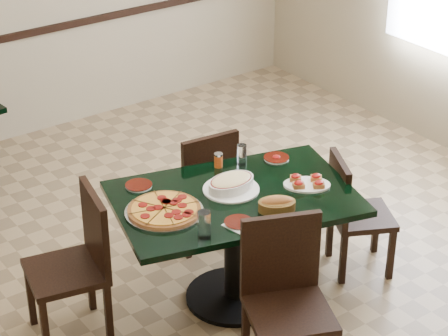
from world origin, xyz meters
TOP-DOWN VIEW (x-y plane):
  - floor at (0.00, 0.00)m, footprint 5.50×5.50m
  - room_shell at (1.02, 1.73)m, footprint 5.50×5.50m
  - main_table at (-0.22, -0.24)m, footprint 1.61×1.25m
  - chair_far at (-0.01, 0.40)m, footprint 0.45×0.45m
  - chair_near at (-0.38, -0.93)m, footprint 0.58×0.58m
  - chair_right at (0.60, -0.41)m, footprint 0.51×0.51m
  - chair_left at (-1.13, 0.04)m, footprint 0.51×0.51m
  - pepperoni_pizza at (-0.66, -0.16)m, footprint 0.46×0.46m
  - lasagna_casserole at (-0.19, -0.17)m, footprint 0.34×0.34m
  - bread_basket at (-0.12, -0.51)m, footprint 0.26×0.23m
  - bruschetta_platter at (0.21, -0.40)m, footprint 0.35×0.33m
  - side_plate_near at (-0.38, -0.50)m, footprint 0.17×0.17m
  - side_plate_far_r at (0.28, -0.02)m, footprint 0.16×0.16m
  - side_plate_far_l at (-0.62, 0.19)m, footprint 0.16×0.16m
  - napkin_setting at (-0.39, -0.52)m, footprint 0.17×0.17m
  - water_glass_a at (0.06, 0.06)m, footprint 0.06×0.06m
  - water_glass_b at (-0.62, -0.50)m, footprint 0.07×0.07m
  - pepper_shaker at (-0.08, 0.12)m, footprint 0.05×0.05m

SIDE VIEW (x-z plane):
  - floor at x=0.00m, z-range 0.00..0.00m
  - chair_right at x=0.60m, z-range 0.04..0.86m
  - chair_far at x=-0.01m, z-range 0.05..0.92m
  - chair_left at x=-1.13m, z-range 0.06..0.98m
  - chair_near at x=-0.38m, z-range 0.06..1.00m
  - main_table at x=-0.22m, z-range 0.19..0.94m
  - napkin_setting at x=-0.39m, z-range 0.75..0.76m
  - side_plate_near at x=-0.38m, z-range 0.75..0.77m
  - side_plate_far_l at x=-0.62m, z-range 0.75..0.77m
  - side_plate_far_r at x=0.28m, z-range 0.75..0.77m
  - pepperoni_pizza at x=-0.66m, z-range 0.75..0.79m
  - bruschetta_platter at x=0.21m, z-range 0.75..0.80m
  - bread_basket at x=-0.12m, z-range 0.74..0.84m
  - lasagna_casserole at x=-0.19m, z-range 0.75..0.84m
  - pepper_shaker at x=-0.08m, z-range 0.75..0.84m
  - water_glass_a at x=0.06m, z-range 0.75..0.88m
  - water_glass_b at x=-0.62m, z-range 0.75..0.91m
  - room_shell at x=1.02m, z-range -1.58..3.92m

